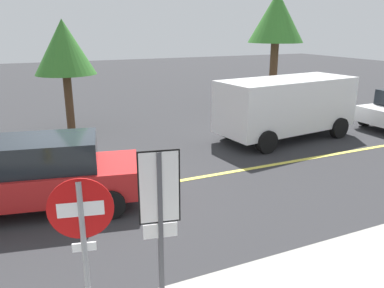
# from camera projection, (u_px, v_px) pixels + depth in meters

# --- Properties ---
(ground_plane) EXTENTS (80.00, 80.00, 0.00)m
(ground_plane) POSITION_uv_depth(u_px,v_px,m) (82.00, 198.00, 9.32)
(ground_plane) COLOR #2D2D30
(lane_marking_centre) EXTENTS (28.00, 0.16, 0.01)m
(lane_marking_centre) POSITION_uv_depth(u_px,v_px,m) (194.00, 178.00, 10.50)
(lane_marking_centre) COLOR #E0D14C
(stop_sign) EXTENTS (0.74, 0.19, 2.34)m
(stop_sign) POSITION_uv_depth(u_px,v_px,m) (83.00, 237.00, 4.54)
(stop_sign) COLOR gray
(stop_sign) RESTS_ON ground_plane
(speed_limit_sign) EXTENTS (0.53, 0.12, 2.52)m
(speed_limit_sign) POSITION_uv_depth(u_px,v_px,m) (160.00, 206.00, 4.94)
(speed_limit_sign) COLOR #4C4C51
(speed_limit_sign) RESTS_ON ground_plane
(white_van) EXTENTS (5.40, 2.74, 2.20)m
(white_van) POSITION_uv_depth(u_px,v_px,m) (286.00, 105.00, 13.96)
(white_van) COLOR white
(white_van) RESTS_ON ground_plane
(car_red_near_curb) EXTENTS (4.75, 2.61, 1.64)m
(car_red_near_curb) POSITION_uv_depth(u_px,v_px,m) (41.00, 174.00, 8.58)
(car_red_near_curb) COLOR red
(car_red_near_curb) RESTS_ON ground_plane
(tree_left_verge) EXTENTS (2.64, 2.64, 5.59)m
(tree_left_verge) POSITION_uv_depth(u_px,v_px,m) (277.00, 19.00, 18.24)
(tree_left_verge) COLOR #513823
(tree_left_verge) RESTS_ON ground_plane
(tree_centre_verge) EXTENTS (2.28, 2.28, 4.27)m
(tree_centre_verge) POSITION_uv_depth(u_px,v_px,m) (64.00, 48.00, 14.36)
(tree_centre_verge) COLOR #513823
(tree_centre_verge) RESTS_ON ground_plane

